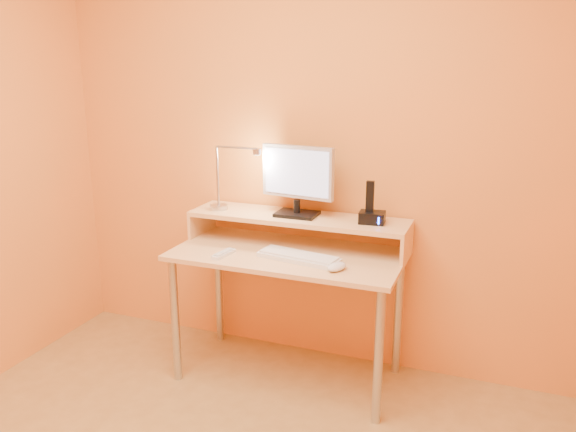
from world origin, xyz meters
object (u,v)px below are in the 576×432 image
at_px(monitor_panel, 298,172).
at_px(phone_dock, 372,217).
at_px(mouse, 337,267).
at_px(lamp_base, 219,207).
at_px(remote_control, 224,254).
at_px(keyboard, 299,258).

distance_m(monitor_panel, phone_dock, 0.46).
relative_size(monitor_panel, mouse, 3.52).
bearing_deg(lamp_base, phone_dock, 1.98).
xyz_separation_m(monitor_panel, phone_dock, (0.41, -0.01, -0.21)).
height_order(lamp_base, phone_dock, phone_dock).
bearing_deg(mouse, remote_control, -156.13).
bearing_deg(keyboard, monitor_panel, 121.00).
xyz_separation_m(phone_dock, keyboard, (-0.31, -0.24, -0.18)).
relative_size(lamp_base, keyboard, 0.24).
xyz_separation_m(phone_dock, mouse, (-0.09, -0.32, -0.17)).
distance_m(phone_dock, keyboard, 0.43).
relative_size(lamp_base, mouse, 0.86).
xyz_separation_m(lamp_base, remote_control, (0.18, -0.29, -0.16)).
relative_size(phone_dock, keyboard, 0.31).
height_order(monitor_panel, remote_control, monitor_panel).
bearing_deg(monitor_panel, phone_dock, 6.24).
bearing_deg(remote_control, lamp_base, 129.68).
relative_size(monitor_panel, remote_control, 2.55).
bearing_deg(mouse, phone_dock, 97.89).
distance_m(lamp_base, remote_control, 0.38).
distance_m(lamp_base, mouse, 0.84).
xyz_separation_m(lamp_base, phone_dock, (0.87, 0.03, 0.02)).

